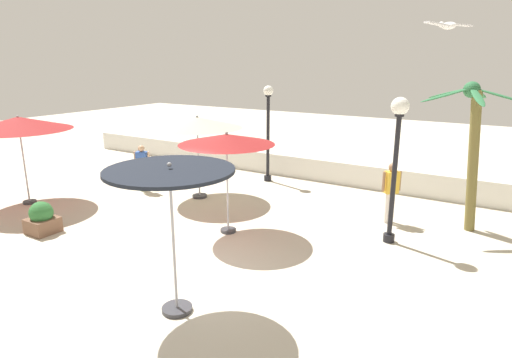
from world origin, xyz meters
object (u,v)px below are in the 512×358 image
Objects in this scene: patio_umbrella_3 at (197,123)px; patio_umbrella_4 at (18,124)px; lamp_post_1 at (268,123)px; guest_0 at (142,164)px; patio_umbrella_2 at (170,184)px; lamp_post_0 at (397,147)px; palm_tree_1 at (472,136)px; seagull_1 at (448,25)px; guest_1 at (391,187)px; patio_umbrella_1 at (227,140)px; planter at (42,219)px.

patio_umbrella_4 is at bearing -141.10° from patio_umbrella_3.
lamp_post_1 is 4.70m from guest_0.
patio_umbrella_2 is 0.77× the size of lamp_post_0.
patio_umbrella_3 is at bearing 176.89° from lamp_post_0.
seagull_1 reaches higher than palm_tree_1.
patio_umbrella_2 is 0.71× the size of palm_tree_1.
palm_tree_1 reaches higher than patio_umbrella_4.
guest_1 is (10.16, 4.37, -1.50)m from patio_umbrella_4.
patio_umbrella_4 is 8.12m from lamp_post_1.
patio_umbrella_1 is at bearing 111.67° from patio_umbrella_2.
guest_1 is 9.38m from planter.
patio_umbrella_4 is 1.92× the size of guest_0.
guest_1 is (-0.38, 1.34, -1.37)m from lamp_post_0.
seagull_1 is at bearing -92.77° from palm_tree_1.
guest_1 is 2.01× the size of planter.
seagull_1 is 0.97× the size of planter.
guest_0 is (-9.86, -2.05, -1.54)m from palm_tree_1.
patio_umbrella_1 is 3.84m from patio_umbrella_2.
planter is at bearing -82.02° from guest_0.
patio_umbrella_3 is 5.38m from patio_umbrella_4.
guest_1 is at bearing 36.66° from planter.
lamp_post_0 is 4.22× the size of planter.
seagull_1 is (11.73, 0.88, 2.42)m from patio_umbrella_4.
patio_umbrella_4 is 0.86× the size of lamp_post_0.
patio_umbrella_2 is at bearing -117.88° from palm_tree_1.
patio_umbrella_2 is at bearing -14.74° from patio_umbrella_4.
guest_1 is at bearing 40.97° from patio_umbrella_1.
patio_umbrella_1 is 6.28m from palm_tree_1.
palm_tree_1 is at bearing 11.57° from patio_umbrella_3.
patio_umbrella_1 is 3.15× the size of planter.
lamp_post_0 is (6.35, -0.35, -0.07)m from patio_umbrella_3.
seagull_1 is at bearing -11.86° from guest_0.
lamp_post_0 is 2.22× the size of guest_0.
planter is at bearing -24.70° from patio_umbrella_4.
patio_umbrella_1 is 5.30m from planter.
patio_umbrella_3 is 6.22m from guest_1.
patio_umbrella_1 is at bearing -139.03° from guest_1.
planter is (-1.54, -4.59, -2.09)m from patio_umbrella_3.
patio_umbrella_3 is 7.91m from palm_tree_1.
patio_umbrella_4 is 0.79× the size of palm_tree_1.
patio_umbrella_2 is 0.96× the size of patio_umbrella_3.
palm_tree_1 is (3.76, 7.11, 0.12)m from patio_umbrella_2.
lamp_post_0 is (2.37, 5.18, 0.00)m from patio_umbrella_2.
palm_tree_1 is 2.41× the size of guest_0.
guest_0 is at bearing -179.21° from lamp_post_0.
palm_tree_1 is 4.76m from seagull_1.
guest_1 is (8.09, 1.46, 0.07)m from guest_0.
guest_1 is at bearing -161.59° from palm_tree_1.
patio_umbrella_1 is 3.25× the size of seagull_1.
patio_umbrella_1 is 1.57× the size of guest_1.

